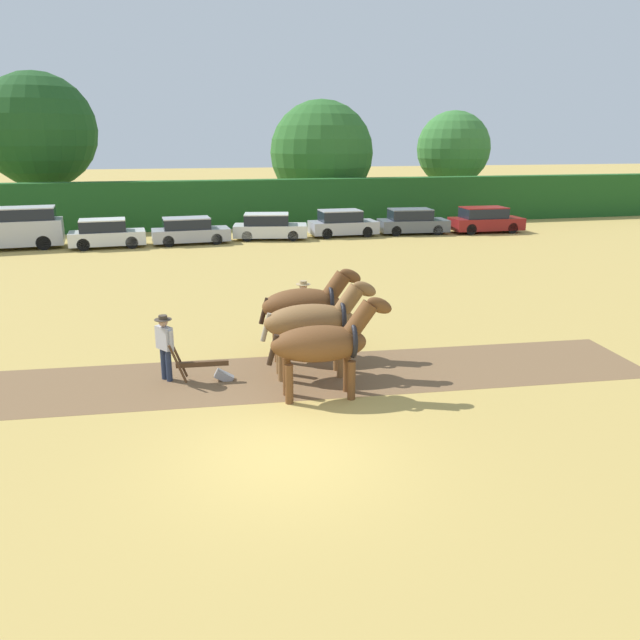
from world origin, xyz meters
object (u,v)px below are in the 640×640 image
(plow, at_px, (208,369))
(parked_car_far_right, at_px, (485,220))
(tree_center, at_px, (453,148))
(parked_car_left, at_px, (106,234))
(farmer_at_plow, at_px, (165,343))
(draft_horse_trail_left, at_px, (306,306))
(parked_car_right, at_px, (412,222))
(parked_van, at_px, (10,228))
(farmer_beside_team, at_px, (303,305))
(tree_center_left, at_px, (322,153))
(parked_car_center, at_px, (269,227))
(tree_left, at_px, (39,131))
(draft_horse_lead_left, at_px, (324,343))
(parked_car_center_right, at_px, (342,224))
(draft_horse_lead_right, at_px, (314,322))
(parked_car_center_left, at_px, (190,231))

(plow, xyz_separation_m, parked_car_far_right, (18.51, 21.10, 0.44))
(tree_center, xyz_separation_m, parked_car_left, (-25.15, -11.19, -4.17))
(farmer_at_plow, xyz_separation_m, parked_car_left, (-2.95, 20.43, -0.20))
(draft_horse_trail_left, height_order, parked_car_right, draft_horse_trail_left)
(parked_van, bearing_deg, farmer_beside_team, -63.26)
(tree_center_left, bearing_deg, parked_car_far_right, -54.09)
(tree_center_left, bearing_deg, parked_car_center, -118.83)
(tree_left, bearing_deg, draft_horse_lead_left, -71.78)
(parked_car_center_right, relative_size, parked_car_right, 0.93)
(tree_left, height_order, draft_horse_lead_right, tree_left)
(parked_car_left, height_order, parked_car_right, parked_car_left)
(parked_car_center_left, bearing_deg, tree_center, 24.36)
(plow, height_order, farmer_beside_team, farmer_beside_team)
(tree_center_left, distance_m, parked_car_left, 18.77)
(tree_left, bearing_deg, parked_car_center_right, -29.31)
(draft_horse_lead_right, bearing_deg, parked_car_center_left, 100.10)
(tree_center, bearing_deg, parked_car_center_right, -139.08)
(plow, relative_size, parked_car_center, 0.34)
(farmer_at_plow, relative_size, parked_car_right, 0.38)
(plow, height_order, parked_car_far_right, parked_car_far_right)
(parked_car_center, xyz_separation_m, parked_car_center_right, (4.44, 0.16, 0.03))
(parked_car_right, bearing_deg, tree_center_left, 112.41)
(tree_center_left, distance_m, tree_center, 10.54)
(tree_center_left, distance_m, parked_car_right, 11.43)
(draft_horse_trail_left, height_order, farmer_beside_team, draft_horse_trail_left)
(parked_car_center_left, distance_m, parked_car_center_right, 9.01)
(tree_center_left, height_order, parked_car_left, tree_center_left)
(draft_horse_trail_left, bearing_deg, farmer_at_plow, -162.63)
(plow, bearing_deg, parked_car_right, 61.76)
(draft_horse_trail_left, height_order, parked_car_center_left, draft_horse_trail_left)
(tree_left, height_order, parked_car_left, tree_left)
(farmer_at_plow, bearing_deg, plow, -53.10)
(draft_horse_lead_right, bearing_deg, draft_horse_trail_left, 90.21)
(tree_center, bearing_deg, plow, -123.62)
(plow, bearing_deg, tree_center_left, 75.91)
(parked_car_left, bearing_deg, farmer_at_plow, -85.43)
(parked_car_center_left, height_order, parked_car_far_right, parked_car_far_right)
(draft_horse_lead_right, distance_m, parked_car_right, 24.58)
(farmer_at_plow, bearing_deg, parked_car_center_right, 29.85)
(draft_horse_lead_right, height_order, farmer_beside_team, draft_horse_lead_right)
(tree_left, relative_size, farmer_at_plow, 6.09)
(tree_center, bearing_deg, farmer_beside_team, -122.12)
(draft_horse_trail_left, bearing_deg, parked_car_center, 87.90)
(parked_car_far_right, bearing_deg, farmer_at_plow, -131.21)
(farmer_beside_team, relative_size, parked_van, 0.32)
(draft_horse_trail_left, relative_size, parked_car_center, 0.62)
(draft_horse_trail_left, relative_size, parked_van, 0.52)
(tree_left, relative_size, draft_horse_lead_left, 3.45)
(tree_center, xyz_separation_m, draft_horse_lead_right, (-18.66, -32.15, -3.52))
(parked_car_far_right, bearing_deg, parked_car_center_left, -177.84)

